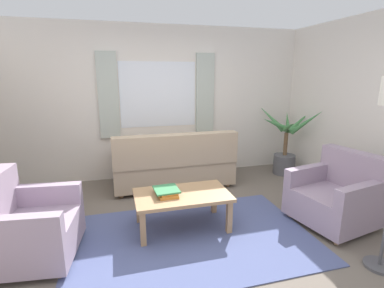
{
  "coord_description": "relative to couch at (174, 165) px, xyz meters",
  "views": [
    {
      "loc": [
        -0.76,
        -2.77,
        1.79
      ],
      "look_at": [
        0.19,
        0.7,
        0.92
      ],
      "focal_mm": 26.85,
      "sensor_mm": 36.0,
      "label": 1
    }
  ],
  "objects": [
    {
      "name": "ground_plane",
      "position": [
        -0.13,
        -1.58,
        -0.37
      ],
      "size": [
        6.24,
        6.24,
        0.0
      ],
      "primitive_type": "plane",
      "color": "#6B6056"
    },
    {
      "name": "wall_back",
      "position": [
        -0.13,
        0.68,
        0.93
      ],
      "size": [
        5.32,
        0.12,
        2.6
      ],
      "primitive_type": "cube",
      "color": "silver",
      "rests_on": "ground_plane"
    },
    {
      "name": "window_with_curtains",
      "position": [
        -0.13,
        0.59,
        1.08
      ],
      "size": [
        1.98,
        0.07,
        1.4
      ],
      "color": "white"
    },
    {
      "name": "area_rug",
      "position": [
        -0.13,
        -1.58,
        -0.36
      ],
      "size": [
        2.67,
        1.72,
        0.01
      ],
      "primitive_type": "cube",
      "color": "#4C5684",
      "rests_on": "ground_plane"
    },
    {
      "name": "couch",
      "position": [
        0.0,
        0.0,
        0.0
      ],
      "size": [
        1.9,
        0.82,
        0.92
      ],
      "rotation": [
        0.0,
        0.0,
        3.14
      ],
      "color": "tan",
      "rests_on": "ground_plane"
    },
    {
      "name": "armchair_left",
      "position": [
        -1.79,
        -1.5,
        -0.01
      ],
      "size": [
        0.91,
        0.93,
        0.88
      ],
      "rotation": [
        0.0,
        0.0,
        1.46
      ],
      "color": "#998499",
      "rests_on": "ground_plane"
    },
    {
      "name": "armchair_right",
      "position": [
        1.67,
        -1.69,
        -0.01
      ],
      "size": [
        0.96,
        0.98,
        0.88
      ],
      "rotation": [
        0.0,
        0.0,
        -1.38
      ],
      "color": "#998499",
      "rests_on": "ground_plane"
    },
    {
      "name": "coffee_table",
      "position": [
        -0.17,
        -1.32,
        0.01
      ],
      "size": [
        1.1,
        0.64,
        0.44
      ],
      "color": "#A87F56",
      "rests_on": "ground_plane"
    },
    {
      "name": "book_stack_on_table",
      "position": [
        -0.35,
        -1.3,
        0.11
      ],
      "size": [
        0.29,
        0.32,
        0.07
      ],
      "color": "orange",
      "rests_on": "coffee_table"
    },
    {
      "name": "potted_plant",
      "position": [
        2.1,
        0.08,
        0.11
      ],
      "size": [
        1.04,
        1.09,
        1.26
      ],
      "color": "#56565B",
      "rests_on": "ground_plane"
    }
  ]
}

